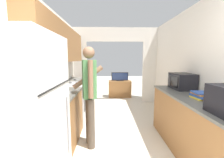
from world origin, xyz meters
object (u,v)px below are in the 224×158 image
person (90,94)px  microwave (182,81)px  range_oven (73,103)px  book_stack (201,96)px  tv_cabinet (120,89)px  refrigerator (24,125)px  television (120,77)px  knife (75,80)px

person → microwave: person is taller
range_oven → book_stack: (2.20, -1.35, 0.50)m
range_oven → tv_cabinet: 2.67m
range_oven → refrigerator: bearing=-89.2°
book_stack → television: size_ratio=0.46×
book_stack → person: bearing=168.1°
refrigerator → person: 1.17m
book_stack → tv_cabinet: bearing=103.7°
person → tv_cabinet: (0.77, 3.32, -0.59)m
person → book_stack: 1.70m
person → tv_cabinet: bearing=-28.3°
book_stack → knife: (-2.26, 2.02, -0.04)m
book_stack → television: book_stack is taller
television → book_stack: bearing=-76.1°
knife → tv_cabinet: bearing=12.0°
microwave → tv_cabinet: microwave is taller
tv_cabinet → book_stack: bearing=-76.3°
knife → person: bearing=-108.7°
tv_cabinet → television: (0.00, -0.04, 0.48)m
book_stack → knife: 3.04m
refrigerator → television: size_ratio=2.67×
television → refrigerator: bearing=-106.3°
microwave → television: microwave is taller
microwave → person: bearing=-168.2°
refrigerator → microwave: bearing=32.4°
refrigerator → tv_cabinet: size_ratio=1.98×
tv_cabinet → range_oven: bearing=-119.2°
microwave → tv_cabinet: 3.20m
microwave → refrigerator: bearing=-147.6°
microwave → book_stack: size_ratio=1.68×
book_stack → knife: size_ratio=1.04×
range_oven → person: bearing=-61.9°
person → range_oven: bearing=12.7°
refrigerator → tv_cabinet: bearing=73.8°
person → book_stack: size_ratio=5.73×
person → television: size_ratio=2.61×
range_oven → person: person is taller
television → knife: size_ratio=2.29×
book_stack → tv_cabinet: 3.84m
tv_cabinet → microwave: bearing=-71.9°
microwave → tv_cabinet: size_ratio=0.57×
refrigerator → television: 4.52m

